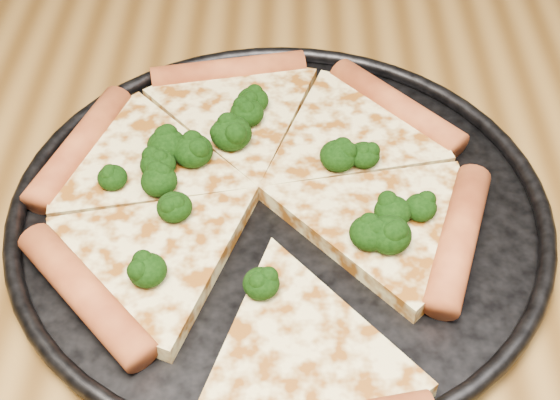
{
  "coord_description": "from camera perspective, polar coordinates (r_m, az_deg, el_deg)",
  "views": [
    {
      "loc": [
        0.04,
        -0.33,
        1.15
      ],
      "look_at": [
        0.03,
        0.05,
        0.77
      ],
      "focal_mm": 51.96,
      "sensor_mm": 36.0,
      "label": 1
    }
  ],
  "objects": [
    {
      "name": "dining_table",
      "position": [
        0.6,
        -3.15,
        -10.96
      ],
      "size": [
        1.2,
        0.9,
        0.75
      ],
      "color": "brown",
      "rests_on": "ground"
    },
    {
      "name": "broccoli_florets",
      "position": [
        0.55,
        -1.84,
        1.83
      ],
      "size": [
        0.23,
        0.2,
        0.02
      ],
      "color": "black",
      "rests_on": "pizza"
    },
    {
      "name": "pizza_pan",
      "position": [
        0.55,
        0.0,
        -0.6
      ],
      "size": [
        0.37,
        0.37,
        0.02
      ],
      "color": "black",
      "rests_on": "dining_table"
    },
    {
      "name": "pizza",
      "position": [
        0.55,
        -1.37,
        0.18
      ],
      "size": [
        0.32,
        0.37,
        0.02
      ],
      "rotation": [
        0.0,
        0.0,
        0.21
      ],
      "color": "#ECDB91",
      "rests_on": "pizza_pan"
    }
  ]
}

